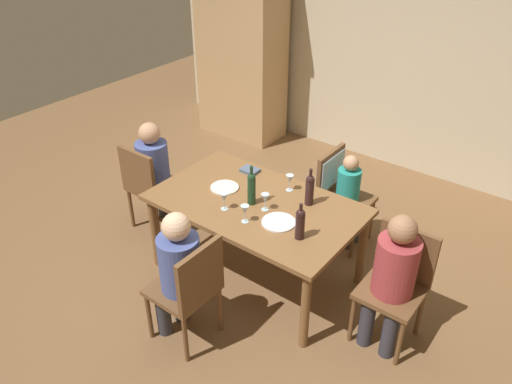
# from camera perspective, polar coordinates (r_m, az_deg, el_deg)

# --- Properties ---
(ground_plane) EXTENTS (10.00, 10.00, 0.00)m
(ground_plane) POSITION_cam_1_polar(r_m,az_deg,el_deg) (4.65, 0.00, -9.01)
(ground_plane) COLOR brown
(rear_room_partition) EXTENTS (6.40, 0.12, 2.70)m
(rear_room_partition) POSITION_cam_1_polar(r_m,az_deg,el_deg) (6.14, 16.07, 14.74)
(rear_room_partition) COLOR beige
(rear_room_partition) RESTS_ON ground_plane
(armoire_cabinet) EXTENTS (1.18, 0.62, 2.18)m
(armoire_cabinet) POSITION_cam_1_polar(r_m,az_deg,el_deg) (6.79, -1.65, 15.27)
(armoire_cabinet) COLOR tan
(armoire_cabinet) RESTS_ON ground_plane
(dining_table) EXTENTS (1.72, 1.04, 0.76)m
(dining_table) POSITION_cam_1_polar(r_m,az_deg,el_deg) (4.23, 0.00, -2.09)
(dining_table) COLOR brown
(dining_table) RESTS_ON ground_plane
(chair_left_end) EXTENTS (0.44, 0.44, 0.92)m
(chair_left_end) POSITION_cam_1_polar(r_m,az_deg,el_deg) (4.99, -12.04, 0.99)
(chair_left_end) COLOR brown
(chair_left_end) RESTS_ON ground_plane
(chair_near) EXTENTS (0.44, 0.44, 0.92)m
(chair_near) POSITION_cam_1_polar(r_m,az_deg,el_deg) (3.75, -7.40, -10.49)
(chair_near) COLOR brown
(chair_near) RESTS_ON ground_plane
(chair_right_end) EXTENTS (0.44, 0.44, 0.92)m
(chair_right_end) POSITION_cam_1_polar(r_m,az_deg,el_deg) (3.92, 15.61, -9.33)
(chair_right_end) COLOR brown
(chair_right_end) RESTS_ON ground_plane
(chair_far_right) EXTENTS (0.46, 0.44, 0.92)m
(chair_far_right) POSITION_cam_1_polar(r_m,az_deg,el_deg) (4.81, 9.03, 0.85)
(chair_far_right) COLOR brown
(chair_far_right) RESTS_ON ground_plane
(person_woman_host) EXTENTS (0.31, 0.35, 1.13)m
(person_woman_host) POSITION_cam_1_polar(r_m,az_deg,el_deg) (5.00, -11.24, 2.71)
(person_woman_host) COLOR #33333D
(person_woman_host) RESTS_ON ground_plane
(person_man_bearded) EXTENTS (0.35, 0.30, 1.13)m
(person_man_bearded) POSITION_cam_1_polar(r_m,az_deg,el_deg) (3.73, -8.80, -8.40)
(person_man_bearded) COLOR #33333D
(person_man_bearded) RESTS_ON ground_plane
(person_man_guest) EXTENTS (0.31, 0.35, 1.13)m
(person_man_guest) POSITION_cam_1_polar(r_m,az_deg,el_deg) (3.76, 15.18, -8.89)
(person_man_guest) COLOR #33333D
(person_man_guest) RESTS_ON ground_plane
(person_child_small) EXTENTS (0.25, 0.22, 0.94)m
(person_child_small) POSITION_cam_1_polar(r_m,az_deg,el_deg) (4.77, 10.54, -0.06)
(person_child_small) COLOR #33333D
(person_child_small) RESTS_ON ground_plane
(wine_bottle_tall_green) EXTENTS (0.07, 0.07, 0.33)m
(wine_bottle_tall_green) POSITION_cam_1_polar(r_m,az_deg,el_deg) (4.11, 6.06, 0.36)
(wine_bottle_tall_green) COLOR black
(wine_bottle_tall_green) RESTS_ON dining_table
(wine_bottle_dark_red) EXTENTS (0.07, 0.07, 0.35)m
(wine_bottle_dark_red) POSITION_cam_1_polar(r_m,az_deg,el_deg) (4.09, -0.51, 0.52)
(wine_bottle_dark_red) COLOR #19381E
(wine_bottle_dark_red) RESTS_ON dining_table
(wine_bottle_short_olive) EXTENTS (0.07, 0.07, 0.30)m
(wine_bottle_short_olive) POSITION_cam_1_polar(r_m,az_deg,el_deg) (3.73, 4.99, -3.48)
(wine_bottle_short_olive) COLOR black
(wine_bottle_short_olive) RESTS_ON dining_table
(wine_glass_near_left) EXTENTS (0.07, 0.07, 0.15)m
(wine_glass_near_left) POSITION_cam_1_polar(r_m,az_deg,el_deg) (4.30, 3.82, 1.41)
(wine_glass_near_left) COLOR silver
(wine_glass_near_left) RESTS_ON dining_table
(wine_glass_centre) EXTENTS (0.07, 0.07, 0.15)m
(wine_glass_centre) POSITION_cam_1_polar(r_m,az_deg,el_deg) (3.90, -1.26, -2.08)
(wine_glass_centre) COLOR silver
(wine_glass_centre) RESTS_ON dining_table
(wine_glass_near_right) EXTENTS (0.07, 0.07, 0.15)m
(wine_glass_near_right) POSITION_cam_1_polar(r_m,az_deg,el_deg) (4.04, 1.03, -0.75)
(wine_glass_near_right) COLOR silver
(wine_glass_near_right) RESTS_ON dining_table
(wine_glass_far) EXTENTS (0.07, 0.07, 0.15)m
(wine_glass_far) POSITION_cam_1_polar(r_m,az_deg,el_deg) (4.05, -3.62, -0.67)
(wine_glass_far) COLOR silver
(wine_glass_far) RESTS_ON dining_table
(dinner_plate_host) EXTENTS (0.25, 0.25, 0.01)m
(dinner_plate_host) POSITION_cam_1_polar(r_m,az_deg,el_deg) (4.38, -3.56, 0.51)
(dinner_plate_host) COLOR silver
(dinner_plate_host) RESTS_ON dining_table
(dinner_plate_guest_left) EXTENTS (0.27, 0.27, 0.01)m
(dinner_plate_guest_left) POSITION_cam_1_polar(r_m,az_deg,el_deg) (3.94, 2.56, -3.42)
(dinner_plate_guest_left) COLOR white
(dinner_plate_guest_left) RESTS_ON dining_table
(folded_napkin) EXTENTS (0.16, 0.12, 0.03)m
(folded_napkin) POSITION_cam_1_polar(r_m,az_deg,el_deg) (4.62, -0.68, 2.46)
(folded_napkin) COLOR #4C5B75
(folded_napkin) RESTS_ON dining_table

